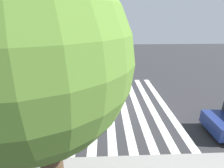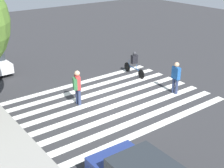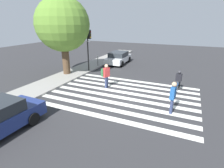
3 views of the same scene
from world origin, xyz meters
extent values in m
plane|color=#2D2D30|center=(0.00, 0.00, 0.00)|extent=(60.00, 60.00, 0.00)
cube|color=silver|center=(-3.22, 0.00, 0.00)|extent=(0.43, 10.00, 0.01)
cube|color=silver|center=(-2.30, 0.00, 0.00)|extent=(0.43, 10.00, 0.01)
cube|color=silver|center=(-1.38, 0.00, 0.00)|extent=(0.43, 10.00, 0.01)
cube|color=silver|center=(-0.46, 0.00, 0.00)|extent=(0.43, 10.00, 0.01)
cube|color=silver|center=(0.46, 0.00, 0.00)|extent=(0.43, 10.00, 0.01)
cube|color=silver|center=(1.38, 0.00, 0.00)|extent=(0.43, 10.00, 0.01)
cube|color=silver|center=(2.30, 0.00, 0.00)|extent=(0.43, 10.00, 0.01)
cube|color=silver|center=(3.22, 0.00, 0.00)|extent=(0.43, 10.00, 0.01)
cylinder|color=navy|center=(-1.37, -3.40, 0.44)|extent=(0.16, 0.16, 0.87)
cylinder|color=navy|center=(-1.14, -3.40, 0.44)|extent=(0.16, 0.16, 0.87)
cube|color=#1E5199|center=(-1.25, -3.40, 1.22)|extent=(0.54, 0.30, 0.69)
sphere|color=tan|center=(-1.25, -3.40, 1.70)|extent=(0.27, 0.27, 0.27)
cylinder|color=navy|center=(0.72, 1.63, 0.44)|extent=(0.17, 0.17, 0.89)
cylinder|color=navy|center=(0.95, 1.63, 0.44)|extent=(0.17, 0.17, 0.89)
cube|color=#B73333|center=(0.83, 1.63, 1.24)|extent=(0.56, 0.39, 0.70)
sphere|color=tan|center=(0.83, 1.63, 1.72)|extent=(0.28, 0.28, 0.28)
cube|color=#2D6638|center=(0.76, 1.83, 1.24)|extent=(0.43, 0.30, 0.59)
cylinder|color=black|center=(3.07, -3.53, 0.31)|extent=(0.61, 0.10, 0.61)
cylinder|color=black|center=(1.51, -3.37, 0.31)|extent=(0.61, 0.10, 0.61)
cube|color=#1E4C8C|center=(2.29, -3.45, 0.47)|extent=(1.33, 0.17, 0.04)
cylinder|color=#1E4C8C|center=(2.02, -3.42, 0.63)|extent=(0.03, 0.03, 0.32)
cylinder|color=#1E4C8C|center=(2.87, -3.51, 0.67)|extent=(0.03, 0.03, 0.40)
cube|color=black|center=(2.29, -3.45, 1.07)|extent=(0.28, 0.42, 0.55)
sphere|color=#333338|center=(2.29, -3.45, 1.46)|extent=(0.22, 0.22, 0.22)
cylinder|color=black|center=(-5.29, 2.71, 0.32)|extent=(0.65, 0.22, 0.64)
cylinder|color=black|center=(7.48, 2.88, 0.32)|extent=(0.65, 0.22, 0.64)
camera|label=1|loc=(0.76, 10.77, 5.53)|focal=28.00mm
camera|label=2|loc=(-11.85, 9.06, 7.30)|focal=50.00mm
camera|label=3|loc=(-10.60, -3.90, 4.89)|focal=28.00mm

